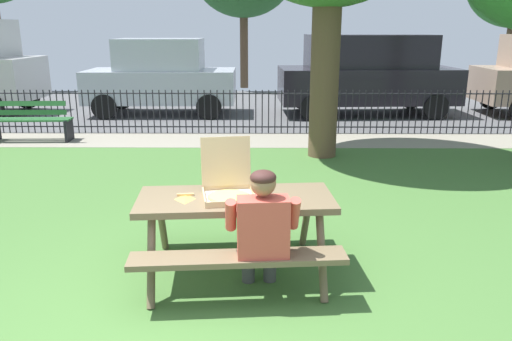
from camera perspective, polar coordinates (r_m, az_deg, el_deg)
name	(u,v)px	position (r m, az deg, el deg)	size (l,w,h in m)	color
ground	(193,242)	(5.60, -7.18, -8.14)	(28.00, 11.63, 0.02)	#436E32
cobblestone_walkway	(225,140)	(10.45, -3.54, 3.47)	(28.00, 1.40, 0.01)	gray
street_asphalt	(236,107)	(14.83, -2.34, 7.24)	(28.00, 7.53, 0.01)	#515154
picnic_table_foreground	(236,214)	(4.67, -2.33, -5.01)	(1.91, 1.62, 0.79)	brown
pizza_box_open	(228,186)	(4.60, -3.20, -1.76)	(0.54, 0.58, 0.52)	tan
pizza_slice_on_table	(185,198)	(4.61, -8.09, -3.08)	(0.17, 0.23, 0.02)	#EFBF4B
adult_at_table	(262,229)	(4.19, 0.70, -6.65)	(0.62, 0.61, 1.19)	#454545
iron_fence_streetside	(227,111)	(11.05, -3.33, 6.75)	(23.63, 0.03, 0.96)	black
park_bench_left	(30,121)	(11.24, -24.37, 5.14)	(1.61, 0.52, 0.85)	#2B6733
parked_car_center	(161,76)	(13.72, -10.77, 10.53)	(3.92, 1.87, 1.98)	#B2B8C3
parked_car_right	(367,73)	(13.75, 12.60, 10.80)	(4.69, 2.15, 2.08)	black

